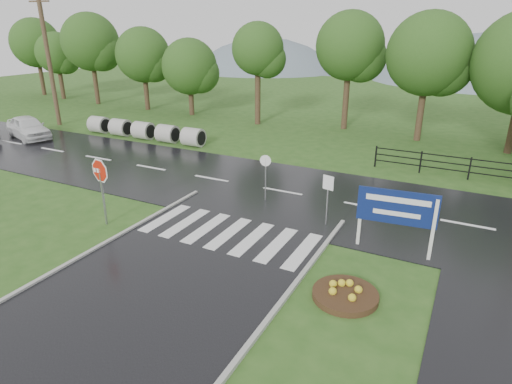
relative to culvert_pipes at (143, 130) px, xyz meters
The scene contains 15 objects.
ground 19.75m from the culvert_pipes, 49.46° to the right, with size 120.00×120.00×0.00m, color #2D541C.
main_road 13.78m from the culvert_pipes, 21.29° to the right, with size 90.00×8.00×0.04m, color black.
walkway 24.01m from the culvert_pipes, 27.28° to the right, with size 2.20×11.00×0.04m, color black.
crosswalk 16.28m from the culvert_pipes, 37.94° to the right, with size 6.50×2.80×0.02m.
fence_west 20.60m from the culvert_pipes, ahead, with size 9.58×0.08×1.20m.
hills 55.02m from the culvert_pipes, 71.92° to the left, with size 102.00×48.00×48.00m.
treeline 16.51m from the culvert_pipes, 33.06° to the left, with size 83.20×5.20×10.00m.
culvert_pipes is the anchor object (origin of this frame).
stop_sign 14.06m from the culvert_pipes, 54.90° to the right, with size 1.27×0.23×2.89m.
estate_billboard 20.47m from the culvert_pipes, 24.72° to the right, with size 2.62×0.34×2.30m.
flower_bed 21.52m from the culvert_pipes, 33.70° to the right, with size 1.91×1.91×0.38m.
reg_sign_small 17.57m from the culvert_pipes, 25.50° to the right, with size 0.46×0.13×2.09m.
reg_sign_round 14.11m from the culvert_pipes, 26.80° to the right, with size 0.49×0.11×2.15m.
car_white 8.11m from the culvert_pipes, 153.89° to the right, with size 4.59×1.85×1.56m, color white.
utility_pole_west 10.19m from the culvert_pipes, behind, with size 1.74×0.43×9.83m.
Camera 1 is at (7.57, -7.42, 7.36)m, focal length 30.00 mm.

